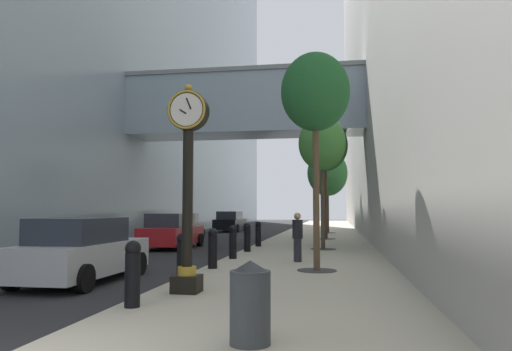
# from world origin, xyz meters

# --- Properties ---
(ground_plane) EXTENTS (110.00, 110.00, 0.00)m
(ground_plane) POSITION_xyz_m (0.00, 27.00, 0.00)
(ground_plane) COLOR #262628
(ground_plane) RESTS_ON ground
(sidewalk_right) EXTENTS (5.59, 80.00, 0.14)m
(sidewalk_right) POSITION_xyz_m (2.80, 30.00, 0.07)
(sidewalk_right) COLOR #BCB29E
(sidewalk_right) RESTS_ON ground
(building_block_left) EXTENTS (23.06, 80.00, 35.99)m
(building_block_left) POSITION_xyz_m (-12.60, 29.96, 17.93)
(building_block_left) COLOR #93A8B7
(building_block_left) RESTS_ON ground
(street_clock) EXTENTS (0.84, 0.55, 4.34)m
(street_clock) POSITION_xyz_m (0.84, 5.26, 2.52)
(street_clock) COLOR black
(street_clock) RESTS_ON sidewalk_right
(bollard_nearest) EXTENTS (0.28, 0.28, 1.15)m
(bollard_nearest) POSITION_xyz_m (0.36, 3.68, 0.74)
(bollard_nearest) COLOR black
(bollard_nearest) RESTS_ON sidewalk_right
(bollard_second) EXTENTS (0.28, 0.28, 1.15)m
(bollard_second) POSITION_xyz_m (0.36, 6.48, 0.74)
(bollard_second) COLOR black
(bollard_second) RESTS_ON sidewalk_right
(bollard_third) EXTENTS (0.28, 0.28, 1.15)m
(bollard_third) POSITION_xyz_m (0.36, 9.28, 0.74)
(bollard_third) COLOR black
(bollard_third) RESTS_ON sidewalk_right
(bollard_fourth) EXTENTS (0.28, 0.28, 1.15)m
(bollard_fourth) POSITION_xyz_m (0.36, 12.08, 0.74)
(bollard_fourth) COLOR black
(bollard_fourth) RESTS_ON sidewalk_right
(bollard_fifth) EXTENTS (0.28, 0.28, 1.15)m
(bollard_fifth) POSITION_xyz_m (0.36, 14.88, 0.74)
(bollard_fifth) COLOR black
(bollard_fifth) RESTS_ON sidewalk_right
(bollard_sixth) EXTENTS (0.28, 0.28, 1.15)m
(bollard_sixth) POSITION_xyz_m (0.36, 17.68, 0.74)
(bollard_sixth) COLOR black
(bollard_sixth) RESTS_ON sidewalk_right
(street_tree_near) EXTENTS (1.95, 1.95, 6.16)m
(street_tree_near) POSITION_xyz_m (3.34, 9.22, 5.12)
(street_tree_near) COLOR #333335
(street_tree_near) RESTS_ON sidewalk_right
(street_tree_mid_near) EXTENTS (2.05, 2.05, 5.73)m
(street_tree_mid_near) POSITION_xyz_m (3.34, 16.52, 4.65)
(street_tree_mid_near) COLOR #333335
(street_tree_mid_near) RESTS_ON sidewalk_right
(street_tree_mid_far) EXTENTS (2.60, 2.60, 6.91)m
(street_tree_mid_far) POSITION_xyz_m (3.34, 23.83, 5.53)
(street_tree_mid_far) COLOR #333335
(street_tree_mid_far) RESTS_ON sidewalk_right
(street_tree_far) EXTENTS (2.92, 2.92, 6.04)m
(street_tree_far) POSITION_xyz_m (3.34, 31.14, 4.48)
(street_tree_far) COLOR #333335
(street_tree_far) RESTS_ON sidewalk_right
(trash_bin) EXTENTS (0.53, 0.53, 1.05)m
(trash_bin) POSITION_xyz_m (2.79, 1.73, 0.68)
(trash_bin) COLOR #383D42
(trash_bin) RESTS_ON sidewalk_right
(pedestrian_walking) EXTENTS (0.35, 0.35, 1.59)m
(pedestrian_walking) POSITION_xyz_m (2.65, 11.44, 0.98)
(pedestrian_walking) COLOR #23232D
(pedestrian_walking) RESTS_ON sidewalk_right
(car_silver_near) EXTENTS (1.99, 4.38, 1.62)m
(car_silver_near) POSITION_xyz_m (-2.48, 7.03, 0.79)
(car_silver_near) COLOR #B7BABF
(car_silver_near) RESTS_ON ground
(car_grey_mid) EXTENTS (2.04, 4.38, 1.58)m
(car_grey_mid) POSITION_xyz_m (-5.49, 24.25, 0.77)
(car_grey_mid) COLOR slate
(car_grey_mid) RESTS_ON ground
(car_black_far) EXTENTS (2.18, 4.54, 1.68)m
(car_black_far) POSITION_xyz_m (-4.77, 35.00, 0.81)
(car_black_far) COLOR black
(car_black_far) RESTS_ON ground
(car_red_trailing) EXTENTS (2.12, 4.37, 1.65)m
(car_red_trailing) POSITION_xyz_m (-3.76, 17.54, 0.80)
(car_red_trailing) COLOR #AD191E
(car_red_trailing) RESTS_ON ground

